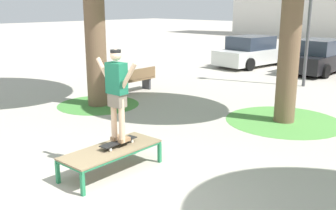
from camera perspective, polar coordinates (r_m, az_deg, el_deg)
The scene contains 9 objects.
ground_plane at distance 6.39m, azimuth -10.25°, elevation -13.79°, with size 120.00×120.00×0.00m, color #B2AA9E.
skate_box at distance 7.22m, azimuth -8.30°, elevation -6.68°, with size 0.84×1.93×0.46m.
skateboard at distance 7.29m, azimuth -7.25°, elevation -5.40°, with size 0.27×0.82×0.09m.
skater at distance 7.01m, azimuth -7.49°, elevation 2.27°, with size 1.00×0.31×1.69m.
grass_patch_near_left at distance 12.24m, azimuth -10.15°, elevation 0.07°, with size 2.50×2.50×0.01m, color #47893D.
grass_patch_mid_back at distance 10.80m, azimuth 16.57°, elevation -2.24°, with size 3.06×3.06×0.01m, color #519342.
car_white at distance 20.10m, azimuth 12.18°, elevation 7.56°, with size 2.21×4.34×1.50m.
car_black at distance 19.04m, azimuth 21.28°, elevation 6.53°, with size 1.95×4.22×1.50m.
park_bench at distance 13.58m, azimuth -5.85°, elevation 3.56°, with size 0.54×2.42×0.83m.
Camera 1 is at (4.61, -3.24, 3.00)m, focal length 41.61 mm.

